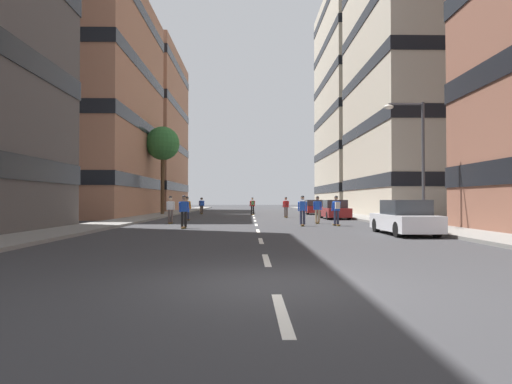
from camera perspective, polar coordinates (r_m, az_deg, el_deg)
The scene contains 23 objects.
ground_plane at distance 37.50m, azimuth -0.28°, elevation -3.39°, with size 178.49×178.49×0.00m, color #333335.
sidewalk_left at distance 42.08m, azimuth -12.62°, elevation -3.01°, with size 2.68×81.81×0.14m, color gray.
sidewalk_right at distance 42.27m, azimuth 11.89°, elevation -3.01°, with size 2.68×81.81×0.14m, color gray.
lane_markings at distance 38.26m, azimuth -0.29°, elevation -3.34°, with size 0.16×67.20×0.01m.
building_left_mid at distance 43.79m, azimuth -22.88°, elevation 11.01°, with size 12.55×17.53×21.06m.
building_left_far at distance 62.25m, azimuth -16.04°, elevation 7.81°, with size 12.55×17.96×21.96m.
building_right_mid at distance 45.41m, azimuth 22.02°, elevation 17.06°, with size 12.55×16.53×30.99m.
building_right_far at distance 63.27m, azimuth 14.91°, elevation 11.57°, with size 12.55×19.01×30.45m.
parked_car_near at distance 45.37m, azimuth 7.73°, elevation -2.09°, with size 1.82×4.40×1.52m.
parked_car_mid at distance 34.31m, azimuth 10.56°, elevation -2.42°, with size 1.82×4.40×1.52m.
parked_car_far at distance 19.72m, azimuth 19.39°, elevation -3.41°, with size 1.82×4.40×1.52m.
street_tree_near at distance 42.81m, azimuth -12.47°, elevation 6.31°, with size 3.30×3.30×8.59m.
streetlamp_right at distance 23.72m, azimuth 20.79°, elevation 5.33°, with size 2.13×0.30×6.50m.
skater_0 at distance 27.53m, azimuth -11.46°, elevation -2.17°, with size 0.54×0.91×1.78m.
skater_1 at distance 42.27m, azimuth -0.47°, elevation -1.75°, with size 0.57×0.92×1.78m.
skater_2 at distance 24.76m, azimuth 6.29°, elevation -2.31°, with size 0.55×0.92×1.78m.
skater_3 at distance 45.62m, azimuth -7.31°, elevation -1.73°, with size 0.56×0.92×1.78m.
skater_4 at distance 47.06m, azimuth -7.39°, elevation -1.67°, with size 0.56×0.92×1.78m.
skater_5 at distance 36.34m, azimuth 4.06°, elevation -1.86°, with size 0.55×0.91×1.78m.
skater_6 at distance 27.47m, azimuth 8.29°, elevation -2.18°, with size 0.57×0.92×1.78m.
skater_7 at distance 31.59m, azimuth -9.28°, elevation -1.97°, with size 0.56×0.92×1.78m.
skater_8 at distance 22.82m, azimuth -9.70°, elevation -2.41°, with size 0.53×0.90×1.78m.
skater_9 at distance 25.25m, azimuth 10.79°, elevation -2.20°, with size 0.56×0.92×1.78m.
Camera 1 is at (-0.44, -7.72, 1.53)m, focal length 29.66 mm.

